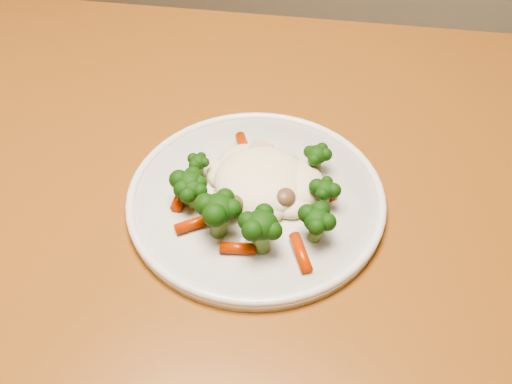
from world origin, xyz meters
TOP-DOWN VIEW (x-y plane):
  - dining_table at (-0.14, 0.22)m, footprint 1.36×1.08m
  - plate at (-0.26, 0.20)m, footprint 0.29×0.29m
  - meal at (-0.25, 0.19)m, footprint 0.19×0.18m

SIDE VIEW (x-z plane):
  - dining_table at x=-0.14m, z-range 0.28..1.03m
  - plate at x=-0.26m, z-range 0.75..0.76m
  - meal at x=-0.25m, z-range 0.76..0.81m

